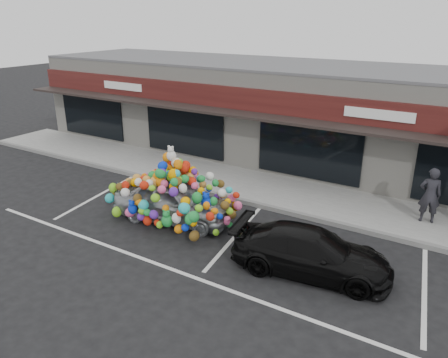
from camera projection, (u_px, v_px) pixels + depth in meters
The scene contains 11 objects.
ground at pixel (160, 218), 14.61m from camera, with size 90.00×90.00×0.00m, color black.
shop_building at pixel (273, 110), 20.56m from camera, with size 24.00×7.20×4.31m.
sidewalk at pixel (223, 180), 17.77m from camera, with size 26.00×3.00×0.15m, color gray.
kerb at pixel (202, 191), 16.57m from camera, with size 26.00×0.18×0.16m, color slate.
parking_stripe_left at pixel (97, 196), 16.34m from camera, with size 0.12×4.40×0.01m, color silver.
parking_stripe_mid at pixel (235, 236), 13.39m from camera, with size 0.12×4.40×0.01m, color silver.
parking_stripe_right at pixel (424, 291), 10.73m from camera, with size 0.12×4.40×0.01m, color silver.
lane_line at pixel (163, 266), 11.80m from camera, with size 14.00×0.12×0.01m, color silver.
toy_car at pixel (174, 196), 14.17m from camera, with size 2.90×4.50×2.48m.
black_sedan at pixel (311, 252), 11.32m from camera, with size 4.14×1.68×1.20m, color black.
pedestrian_a at pixel (430, 195), 13.70m from camera, with size 0.66×0.43×1.82m, color #232429.
Camera 1 is at (8.77, -10.10, 6.39)m, focal length 35.00 mm.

